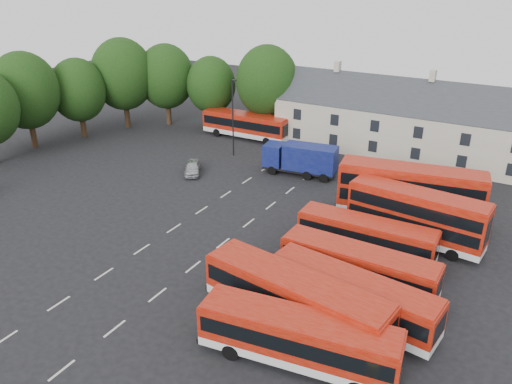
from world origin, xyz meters
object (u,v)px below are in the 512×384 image
bus_dd_south (416,214)px  silver_car (193,168)px  lamppost (233,116)px  box_truck (301,158)px  bus_row_a (298,336)px

bus_dd_south → silver_car: bus_dd_south is taller
bus_dd_south → lamppost: size_ratio=1.22×
box_truck → silver_car: (-10.14, -5.47, -1.22)m
bus_dd_south → silver_car: (-24.06, 2.81, -1.82)m
bus_row_a → silver_car: (-21.93, 19.70, -1.20)m
bus_row_a → bus_dd_south: bearing=74.8°
box_truck → lamppost: bearing=162.6°
silver_car → lamppost: 8.14m
bus_row_a → silver_car: size_ratio=2.85×
bus_row_a → lamppost: 34.23m
box_truck → bus_dd_south: bearing=-38.8°
lamppost → bus_row_a: bearing=-51.6°
box_truck → silver_car: bearing=-159.7°
box_truck → lamppost: lamppost is taller
silver_car → bus_row_a: bearing=-74.5°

